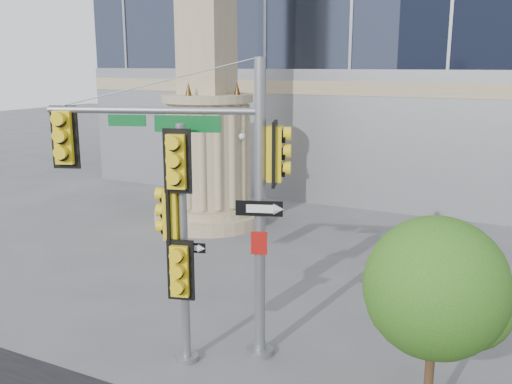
% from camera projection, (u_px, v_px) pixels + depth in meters
% --- Properties ---
extents(ground, '(120.00, 120.00, 0.00)m').
position_uv_depth(ground, '(228.00, 356.00, 12.45)').
color(ground, '#545456').
rests_on(ground, ground).
extents(monument, '(4.40, 4.40, 16.60)m').
position_uv_depth(monument, '(207.00, 83.00, 21.71)').
color(monument, tan).
rests_on(monument, ground).
extents(main_signal_pole, '(4.73, 2.08, 6.37)m').
position_uv_depth(main_signal_pole, '(205.00, 177.00, 11.81)').
color(main_signal_pole, slate).
rests_on(main_signal_pole, ground).
extents(secondary_signal_pole, '(0.95, 0.68, 5.10)m').
position_uv_depth(secondary_signal_pole, '(179.00, 228.00, 11.51)').
color(secondary_signal_pole, slate).
rests_on(secondary_signal_pole, ground).
extents(street_tree, '(2.45, 2.40, 3.82)m').
position_uv_depth(street_tree, '(438.00, 294.00, 9.45)').
color(street_tree, tan).
rests_on(street_tree, ground).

